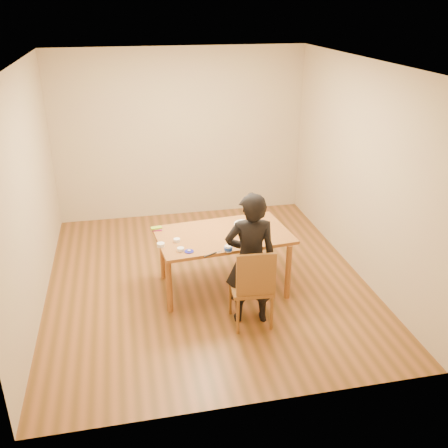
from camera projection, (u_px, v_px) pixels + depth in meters
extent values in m
cube|color=brown|center=(206.00, 279.00, 6.50)|extent=(4.00, 4.50, 0.00)
cube|color=silver|center=(202.00, 63.00, 5.38)|extent=(4.00, 4.50, 0.00)
cube|color=#C2B587|center=(181.00, 135.00, 7.95)|extent=(4.00, 0.00, 2.70)
cube|color=#C2B587|center=(28.00, 193.00, 5.57)|extent=(0.00, 4.50, 2.70)
cube|color=#C2B587|center=(360.00, 170.00, 6.31)|extent=(0.00, 4.50, 2.70)
cube|color=brown|center=(223.00, 235.00, 6.01)|extent=(1.67, 1.10, 0.04)
cube|color=brown|center=(251.00, 287.00, 5.47)|extent=(0.47, 0.47, 0.04)
cylinder|color=red|center=(243.00, 229.00, 6.09)|extent=(0.26, 0.26, 0.02)
cylinder|color=white|center=(243.00, 226.00, 6.08)|extent=(0.21, 0.21, 0.07)
ellipsoid|color=white|center=(243.00, 223.00, 6.06)|extent=(0.21, 0.21, 0.03)
cylinder|color=white|center=(228.00, 249.00, 5.57)|extent=(0.08, 0.08, 0.07)
cylinder|color=#161793|center=(189.00, 251.00, 5.58)|extent=(0.11, 0.11, 0.01)
ellipsoid|color=white|center=(189.00, 250.00, 5.57)|extent=(0.04, 0.04, 0.02)
cylinder|color=white|center=(181.00, 249.00, 5.59)|extent=(0.08, 0.08, 0.04)
cylinder|color=white|center=(177.00, 240.00, 5.80)|extent=(0.08, 0.08, 0.04)
cylinder|color=white|center=(161.00, 245.00, 5.69)|extent=(0.09, 0.09, 0.04)
cube|color=#E1346C|center=(157.00, 230.00, 6.09)|extent=(0.13, 0.07, 0.02)
cube|color=green|center=(156.00, 228.00, 6.08)|extent=(0.14, 0.09, 0.02)
cube|color=black|center=(210.00, 255.00, 5.50)|extent=(0.16, 0.09, 0.01)
imported|color=black|center=(251.00, 259.00, 5.38)|extent=(0.60, 0.43, 1.54)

